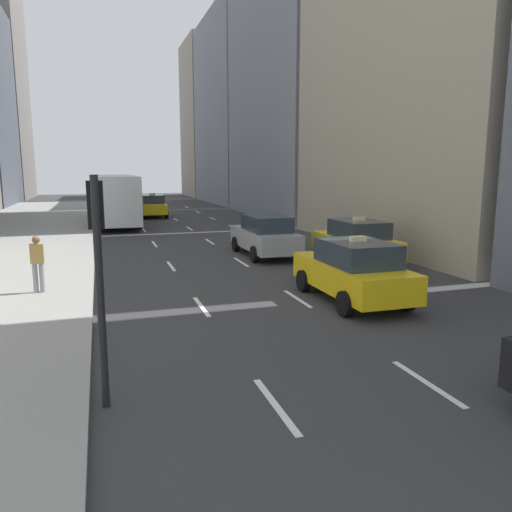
{
  "coord_description": "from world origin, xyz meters",
  "views": [
    {
      "loc": [
        -2.68,
        1.08,
        3.68
      ],
      "look_at": [
        1.37,
        14.07,
        1.3
      ],
      "focal_mm": 35.0,
      "sensor_mm": 36.0,
      "label": 1
    }
  ],
  "objects_px": {
    "taxi_lead": "(153,206)",
    "sedan_silver_behind": "(265,235)",
    "city_bus": "(116,197)",
    "traffic_light_pole": "(98,254)",
    "pedestrian_far_walking": "(37,261)",
    "taxi_third": "(356,242)",
    "taxi_second": "(353,270)"
  },
  "relations": [
    {
      "from": "city_bus",
      "to": "traffic_light_pole",
      "type": "bearing_deg",
      "value": -92.37
    },
    {
      "from": "taxi_third",
      "to": "traffic_light_pole",
      "type": "distance_m",
      "value": 13.55
    },
    {
      "from": "taxi_lead",
      "to": "pedestrian_far_walking",
      "type": "relative_size",
      "value": 2.67
    },
    {
      "from": "taxi_second",
      "to": "city_bus",
      "type": "bearing_deg",
      "value": 103.73
    },
    {
      "from": "sedan_silver_behind",
      "to": "traffic_light_pole",
      "type": "height_order",
      "value": "traffic_light_pole"
    },
    {
      "from": "traffic_light_pole",
      "to": "pedestrian_far_walking",
      "type": "bearing_deg",
      "value": 102.95
    },
    {
      "from": "taxi_lead",
      "to": "taxi_second",
      "type": "xyz_separation_m",
      "value": [
        2.8,
        -27.11,
        0.0
      ]
    },
    {
      "from": "taxi_lead",
      "to": "taxi_third",
      "type": "bearing_deg",
      "value": -75.78
    },
    {
      "from": "taxi_third",
      "to": "city_bus",
      "type": "height_order",
      "value": "city_bus"
    },
    {
      "from": "city_bus",
      "to": "traffic_light_pole",
      "type": "distance_m",
      "value": 27.47
    },
    {
      "from": "pedestrian_far_walking",
      "to": "taxi_second",
      "type": "bearing_deg",
      "value": -19.98
    },
    {
      "from": "sedan_silver_behind",
      "to": "city_bus",
      "type": "distance_m",
      "value": 16.16
    },
    {
      "from": "traffic_light_pole",
      "to": "city_bus",
      "type": "bearing_deg",
      "value": 87.63
    },
    {
      "from": "taxi_second",
      "to": "taxi_third",
      "type": "xyz_separation_m",
      "value": [
        2.8,
        5.01,
        0.0
      ]
    },
    {
      "from": "city_bus",
      "to": "pedestrian_far_walking",
      "type": "height_order",
      "value": "city_bus"
    },
    {
      "from": "taxi_lead",
      "to": "sedan_silver_behind",
      "type": "xyz_separation_m",
      "value": [
        2.8,
        -19.27,
        0.01
      ]
    },
    {
      "from": "taxi_lead",
      "to": "sedan_silver_behind",
      "type": "relative_size",
      "value": 0.94
    },
    {
      "from": "taxi_third",
      "to": "sedan_silver_behind",
      "type": "distance_m",
      "value": 3.98
    },
    {
      "from": "sedan_silver_behind",
      "to": "city_bus",
      "type": "relative_size",
      "value": 0.4
    },
    {
      "from": "pedestrian_far_walking",
      "to": "traffic_light_pole",
      "type": "bearing_deg",
      "value": -77.05
    },
    {
      "from": "taxi_second",
      "to": "taxi_third",
      "type": "bearing_deg",
      "value": 60.81
    },
    {
      "from": "taxi_lead",
      "to": "city_bus",
      "type": "bearing_deg",
      "value": -124.17
    },
    {
      "from": "taxi_second",
      "to": "sedan_silver_behind",
      "type": "height_order",
      "value": "taxi_second"
    },
    {
      "from": "taxi_lead",
      "to": "taxi_second",
      "type": "bearing_deg",
      "value": -84.1
    },
    {
      "from": "sedan_silver_behind",
      "to": "city_bus",
      "type": "xyz_separation_m",
      "value": [
        -5.61,
        15.12,
        0.9
      ]
    },
    {
      "from": "sedan_silver_behind",
      "to": "pedestrian_far_walking",
      "type": "distance_m",
      "value": 9.73
    },
    {
      "from": "city_bus",
      "to": "pedestrian_far_walking",
      "type": "xyz_separation_m",
      "value": [
        -2.88,
        -19.88,
        -0.72
      ]
    },
    {
      "from": "taxi_third",
      "to": "city_bus",
      "type": "relative_size",
      "value": 0.38
    },
    {
      "from": "taxi_lead",
      "to": "pedestrian_far_walking",
      "type": "height_order",
      "value": "taxi_lead"
    },
    {
      "from": "sedan_silver_behind",
      "to": "taxi_third",
      "type": "bearing_deg",
      "value": -45.31
    },
    {
      "from": "taxi_lead",
      "to": "sedan_silver_behind",
      "type": "height_order",
      "value": "taxi_lead"
    },
    {
      "from": "taxi_third",
      "to": "sedan_silver_behind",
      "type": "height_order",
      "value": "taxi_third"
    }
  ]
}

